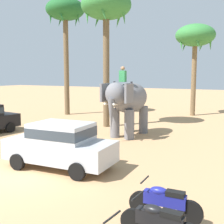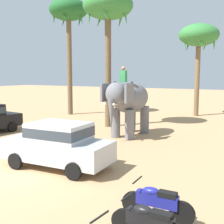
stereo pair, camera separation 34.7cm
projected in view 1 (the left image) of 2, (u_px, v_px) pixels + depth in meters
ground_plane at (8, 176)px, 10.05m from camera, size 120.00×120.00×0.00m
car_sedan_foreground at (60, 143)px, 10.77m from camera, size 4.18×2.04×1.70m
elephant_with_mahout at (128, 101)px, 16.24m from camera, size 1.72×3.90×3.88m
motorcycle_second_in_row at (160, 222)px, 5.98m from camera, size 1.80×0.55×0.94m
motorcycle_mid_row at (165, 201)px, 6.96m from camera, size 1.80×0.55×0.94m
palm_tree_behind_elephant at (65, 14)px, 24.11m from camera, size 3.20×3.20×9.66m
palm_tree_near_hut at (195, 38)px, 23.75m from camera, size 3.20×3.20×7.49m
palm_tree_left_of_road at (106, 10)px, 18.46m from camera, size 3.20×3.20×8.69m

